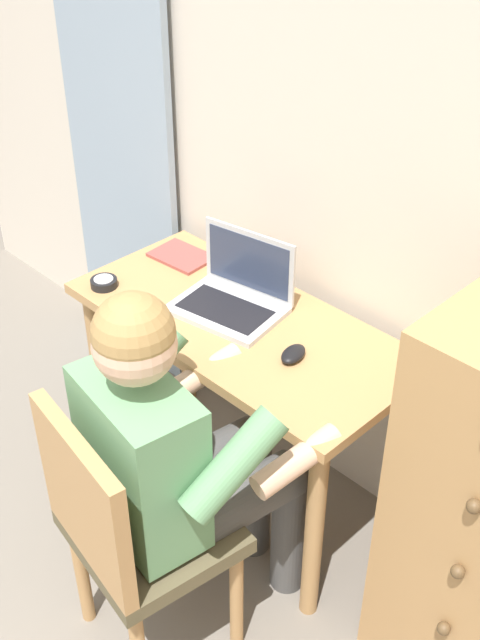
# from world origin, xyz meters

# --- Properties ---
(wall_back) EXTENTS (4.80, 0.05, 2.50)m
(wall_back) POSITION_xyz_m (0.00, 2.20, 1.25)
(wall_back) COLOR beige
(wall_back) RESTS_ON ground_plane
(curtain_panel) EXTENTS (0.63, 0.03, 2.22)m
(curtain_panel) POSITION_xyz_m (-1.18, 2.13, 1.11)
(curtain_panel) COLOR #8EA3B7
(curtain_panel) RESTS_ON ground_plane
(desk) EXTENTS (1.15, 0.54, 0.74)m
(desk) POSITION_xyz_m (-0.24, 1.86, 0.62)
(desk) COLOR tan
(desk) RESTS_ON ground_plane
(chair) EXTENTS (0.48, 0.46, 0.89)m
(chair) POSITION_xyz_m (-0.00, 1.21, 0.51)
(chair) COLOR brown
(chair) RESTS_ON ground_plane
(person_seated) EXTENTS (0.59, 0.62, 1.21)m
(person_seated) POSITION_xyz_m (0.02, 1.39, 0.69)
(person_seated) COLOR #4C4C4C
(person_seated) RESTS_ON ground_plane
(laptop) EXTENTS (0.38, 0.30, 0.24)m
(laptop) POSITION_xyz_m (-0.31, 1.90, 0.79)
(laptop) COLOR #B7BABF
(laptop) RESTS_ON desk
(computer_mouse) EXTENTS (0.08, 0.11, 0.03)m
(computer_mouse) POSITION_xyz_m (0.01, 1.83, 0.76)
(computer_mouse) COLOR black
(computer_mouse) RESTS_ON desk
(desk_clock) EXTENTS (0.09, 0.09, 0.03)m
(desk_clock) POSITION_xyz_m (-0.70, 1.68, 0.76)
(desk_clock) COLOR black
(desk_clock) RESTS_ON desk
(notebook_pad) EXTENTS (0.22, 0.17, 0.01)m
(notebook_pad) POSITION_xyz_m (-0.67, 1.99, 0.75)
(notebook_pad) COLOR #994742
(notebook_pad) RESTS_ON desk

